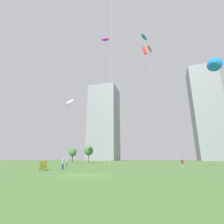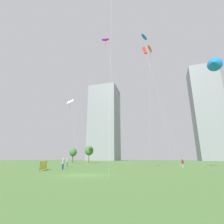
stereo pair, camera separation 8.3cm
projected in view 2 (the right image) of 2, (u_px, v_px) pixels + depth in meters
The scene contains 15 objects.
ground at pixel (84, 175), 16.51m from camera, with size 280.00×280.00×0.00m, color #4C7538.
person_standing_0 at pixel (67, 162), 33.55m from camera, with size 0.39×0.39×1.75m.
person_standing_1 at pixel (63, 163), 25.40m from camera, with size 0.37×0.37×1.65m.
person_standing_3 at pixel (183, 163), 29.54m from camera, with size 0.34×0.34×1.55m.
kite_flying_0 at pixel (145, 51), 49.48m from camera, with size 7.54×5.29×34.35m.
kite_flying_2 at pixel (70, 102), 51.22m from camera, with size 4.66×2.19×19.87m.
kite_flying_3 at pixel (144, 37), 39.18m from camera, with size 3.69×10.08×30.49m.
kite_flying_4 at pixel (105, 40), 41.81m from camera, with size 5.35×5.35×31.63m.
kite_flying_5 at pixel (150, 49), 46.52m from camera, with size 2.79×2.94×32.60m.
kite_flying_6 at pixel (214, 63), 27.51m from camera, with size 3.99×8.69×18.48m.
park_tree_0 at pixel (89, 151), 62.55m from camera, with size 3.29×3.29×6.34m.
park_tree_1 at pixel (73, 152), 60.39m from camera, with size 2.74×2.74×5.35m.
distant_highrise_0 at pixel (208, 112), 125.44m from camera, with size 20.57×19.86×72.47m, color gray.
distant_highrise_1 at pixel (105, 123), 142.30m from camera, with size 23.38×22.58×63.45m, color gray.
event_banner at pixel (44, 165), 23.47m from camera, with size 1.88×3.02×1.30m.
Camera 2 is at (9.80, -14.92, 1.64)m, focal length 26.18 mm.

